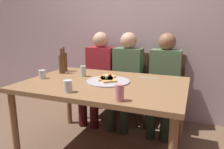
{
  "coord_description": "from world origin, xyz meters",
  "views": [
    {
      "loc": [
        0.78,
        -1.78,
        1.26
      ],
      "look_at": [
        0.03,
        0.13,
        0.78
      ],
      "focal_mm": 34.25,
      "sensor_mm": 36.0,
      "label": 1
    }
  ],
  "objects_px": {
    "wine_bottle": "(62,64)",
    "wine_glass": "(68,86)",
    "table_knife": "(149,78)",
    "tumbler_near": "(42,74)",
    "guest_in_beanie": "(126,75)",
    "soda_can": "(119,93)",
    "dining_table": "(104,90)",
    "guest_by_wall": "(164,78)",
    "pizza_tray": "(108,81)",
    "guest_in_sweater": "(98,72)",
    "tumbler_far": "(83,71)",
    "beer_bottle": "(64,62)",
    "chair_left": "(103,79)",
    "pizza_slice_last": "(107,78)",
    "chair_right": "(165,85)",
    "pizza_slice_extra": "(107,79)",
    "chair_middle": "(129,82)"
  },
  "relations": [
    {
      "from": "beer_bottle",
      "to": "wine_bottle",
      "type": "bearing_deg",
      "value": -70.37
    },
    {
      "from": "wine_bottle",
      "to": "table_knife",
      "type": "height_order",
      "value": "wine_bottle"
    },
    {
      "from": "wine_bottle",
      "to": "table_knife",
      "type": "distance_m",
      "value": 0.97
    },
    {
      "from": "soda_can",
      "to": "chair_middle",
      "type": "xyz_separation_m",
      "value": [
        -0.33,
        1.33,
        -0.28
      ]
    },
    {
      "from": "guest_in_beanie",
      "to": "guest_by_wall",
      "type": "distance_m",
      "value": 0.48
    },
    {
      "from": "beer_bottle",
      "to": "wine_glass",
      "type": "distance_m",
      "value": 0.83
    },
    {
      "from": "wine_bottle",
      "to": "tumbler_near",
      "type": "relative_size",
      "value": 3.21
    },
    {
      "from": "pizza_tray",
      "to": "wine_glass",
      "type": "distance_m",
      "value": 0.45
    },
    {
      "from": "pizza_tray",
      "to": "chair_middle",
      "type": "height_order",
      "value": "chair_middle"
    },
    {
      "from": "tumbler_far",
      "to": "guest_by_wall",
      "type": "bearing_deg",
      "value": 39.37
    },
    {
      "from": "pizza_slice_last",
      "to": "table_knife",
      "type": "distance_m",
      "value": 0.42
    },
    {
      "from": "wine_bottle",
      "to": "tumbler_far",
      "type": "distance_m",
      "value": 0.3
    },
    {
      "from": "guest_by_wall",
      "to": "beer_bottle",
      "type": "bearing_deg",
      "value": 23.35
    },
    {
      "from": "pizza_tray",
      "to": "table_knife",
      "type": "bearing_deg",
      "value": 39.0
    },
    {
      "from": "dining_table",
      "to": "beer_bottle",
      "type": "height_order",
      "value": "beer_bottle"
    },
    {
      "from": "dining_table",
      "to": "tumbler_far",
      "type": "height_order",
      "value": "tumbler_far"
    },
    {
      "from": "beer_bottle",
      "to": "tumbler_near",
      "type": "xyz_separation_m",
      "value": [
        -0.01,
        -0.38,
        -0.07
      ]
    },
    {
      "from": "wine_bottle",
      "to": "wine_glass",
      "type": "distance_m",
      "value": 0.73
    },
    {
      "from": "table_knife",
      "to": "chair_left",
      "type": "relative_size",
      "value": 0.24
    },
    {
      "from": "wine_bottle",
      "to": "pizza_slice_last",
      "type": "bearing_deg",
      "value": -9.44
    },
    {
      "from": "pizza_tray",
      "to": "wine_bottle",
      "type": "relative_size",
      "value": 1.49
    },
    {
      "from": "wine_bottle",
      "to": "chair_left",
      "type": "distance_m",
      "value": 0.81
    },
    {
      "from": "wine_glass",
      "to": "guest_in_beanie",
      "type": "distance_m",
      "value": 1.15
    },
    {
      "from": "pizza_slice_extra",
      "to": "chair_right",
      "type": "bearing_deg",
      "value": 62.97
    },
    {
      "from": "wine_bottle",
      "to": "wine_glass",
      "type": "relative_size",
      "value": 2.8
    },
    {
      "from": "wine_bottle",
      "to": "soda_can",
      "type": "distance_m",
      "value": 1.08
    },
    {
      "from": "pizza_tray",
      "to": "chair_left",
      "type": "xyz_separation_m",
      "value": [
        -0.44,
        0.88,
        -0.23
      ]
    },
    {
      "from": "dining_table",
      "to": "guest_by_wall",
      "type": "relative_size",
      "value": 1.28
    },
    {
      "from": "soda_can",
      "to": "chair_middle",
      "type": "height_order",
      "value": "chair_middle"
    },
    {
      "from": "tumbler_far",
      "to": "guest_in_sweater",
      "type": "xyz_separation_m",
      "value": [
        -0.12,
        0.62,
        -0.15
      ]
    },
    {
      "from": "table_knife",
      "to": "guest_in_sweater",
      "type": "relative_size",
      "value": 0.19
    },
    {
      "from": "chair_left",
      "to": "guest_in_beanie",
      "type": "bearing_deg",
      "value": 158.7
    },
    {
      "from": "wine_bottle",
      "to": "soda_can",
      "type": "height_order",
      "value": "wine_bottle"
    },
    {
      "from": "pizza_slice_extra",
      "to": "wine_bottle",
      "type": "xyz_separation_m",
      "value": [
        -0.61,
        0.14,
        0.08
      ]
    },
    {
      "from": "dining_table",
      "to": "tumbler_far",
      "type": "xyz_separation_m",
      "value": [
        -0.3,
        0.14,
        0.13
      ]
    },
    {
      "from": "chair_middle",
      "to": "wine_glass",
      "type": "bearing_deg",
      "value": 84.64
    },
    {
      "from": "wine_bottle",
      "to": "tumbler_far",
      "type": "xyz_separation_m",
      "value": [
        0.29,
        -0.05,
        -0.05
      ]
    },
    {
      "from": "tumbler_far",
      "to": "wine_glass",
      "type": "relative_size",
      "value": 1.13
    },
    {
      "from": "tumbler_near",
      "to": "guest_in_beanie",
      "type": "distance_m",
      "value": 1.05
    },
    {
      "from": "pizza_tray",
      "to": "guest_in_sweater",
      "type": "distance_m",
      "value": 0.86
    },
    {
      "from": "pizza_slice_last",
      "to": "chair_middle",
      "type": "bearing_deg",
      "value": 91.33
    },
    {
      "from": "chair_middle",
      "to": "wine_bottle",
      "type": "bearing_deg",
      "value": 51.76
    },
    {
      "from": "pizza_slice_last",
      "to": "chair_right",
      "type": "bearing_deg",
      "value": 60.68
    },
    {
      "from": "pizza_tray",
      "to": "chair_right",
      "type": "height_order",
      "value": "chair_right"
    },
    {
      "from": "pizza_slice_last",
      "to": "wine_bottle",
      "type": "distance_m",
      "value": 0.6
    },
    {
      "from": "tumbler_near",
      "to": "chair_left",
      "type": "height_order",
      "value": "chair_left"
    },
    {
      "from": "tumbler_far",
      "to": "guest_in_beanie",
      "type": "xyz_separation_m",
      "value": [
        0.27,
        0.62,
        -0.15
      ]
    },
    {
      "from": "wine_bottle",
      "to": "table_knife",
      "type": "relative_size",
      "value": 1.25
    },
    {
      "from": "beer_bottle",
      "to": "chair_middle",
      "type": "relative_size",
      "value": 0.31
    },
    {
      "from": "beer_bottle",
      "to": "wine_glass",
      "type": "relative_size",
      "value": 2.86
    }
  ]
}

